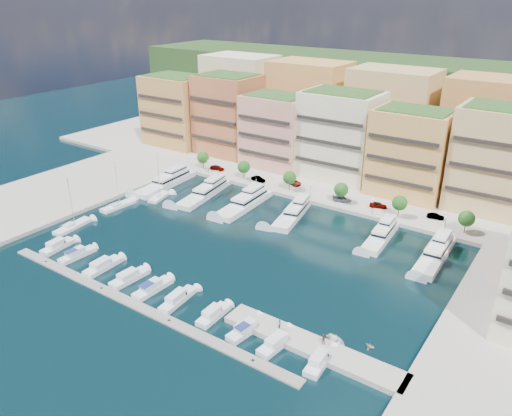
% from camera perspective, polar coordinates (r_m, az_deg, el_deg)
% --- Properties ---
extents(ground, '(400.00, 400.00, 0.00)m').
position_cam_1_polar(ground, '(113.62, -1.55, -4.39)').
color(ground, black).
rests_on(ground, ground).
extents(north_quay, '(220.00, 64.00, 2.00)m').
position_cam_1_polar(north_quay, '(163.48, 11.44, 4.16)').
color(north_quay, '#9E998E').
rests_on(north_quay, ground).
extents(west_quay, '(34.00, 76.00, 2.00)m').
position_cam_1_polar(west_quay, '(151.41, -22.74, 1.11)').
color(west_quay, '#9E998E').
rests_on(west_quay, ground).
extents(hillside, '(240.00, 40.00, 58.00)m').
position_cam_1_polar(hillside, '(206.65, 16.96, 7.72)').
color(hillside, '#1C3415').
rests_on(hillside, ground).
extents(south_pontoon, '(72.00, 2.20, 0.35)m').
position_cam_1_polar(south_pontoon, '(96.69, -13.79, -10.70)').
color(south_pontoon, gray).
rests_on(south_pontoon, ground).
extents(finger_pier, '(32.00, 5.00, 2.00)m').
position_cam_1_polar(finger_pier, '(84.70, 6.35, -15.69)').
color(finger_pier, '#9E998E').
rests_on(finger_pier, ground).
extents(apartment_0, '(22.00, 16.50, 24.80)m').
position_cam_1_polar(apartment_0, '(185.55, -9.07, 10.96)').
color(apartment_0, '#BA8844').
rests_on(apartment_0, north_quay).
extents(apartment_1, '(20.00, 16.50, 26.80)m').
position_cam_1_polar(apartment_1, '(172.71, -3.21, 10.60)').
color(apartment_1, '#B26E3B').
rests_on(apartment_1, north_quay).
extents(apartment_2, '(20.00, 15.50, 22.80)m').
position_cam_1_polar(apartment_2, '(159.85, 2.39, 8.79)').
color(apartment_2, tan).
rests_on(apartment_2, north_quay).
extents(apartment_3, '(22.00, 16.50, 25.80)m').
position_cam_1_polar(apartment_3, '(151.41, 9.60, 8.21)').
color(apartment_3, '#FAF1C1').
rests_on(apartment_3, north_quay).
extents(apartment_4, '(20.00, 15.50, 23.80)m').
position_cam_1_polar(apartment_4, '(142.31, 17.22, 6.04)').
color(apartment_4, '#DFA253').
rests_on(apartment_4, north_quay).
extents(apartment_5, '(22.00, 16.50, 26.80)m').
position_cam_1_polar(apartment_5, '(139.27, 26.13, 4.92)').
color(apartment_5, tan).
rests_on(apartment_5, north_quay).
extents(backblock_0, '(26.00, 18.00, 30.00)m').
position_cam_1_polar(backblock_0, '(195.99, -1.79, 12.72)').
color(backblock_0, '#FAF1C1').
rests_on(backblock_0, north_quay).
extents(backblock_1, '(26.00, 18.00, 30.00)m').
position_cam_1_polar(backblock_1, '(180.10, 6.07, 11.61)').
color(backblock_1, '#DFA253').
rests_on(backblock_1, north_quay).
extents(backblock_2, '(26.00, 18.00, 30.00)m').
position_cam_1_polar(backblock_2, '(168.09, 15.16, 10.04)').
color(backblock_2, tan).
rests_on(backblock_2, north_quay).
extents(backblock_3, '(26.00, 18.00, 30.00)m').
position_cam_1_polar(backblock_3, '(160.86, 25.24, 8.01)').
color(backblock_3, '#BA8844').
rests_on(backblock_3, north_quay).
extents(tree_0, '(3.80, 3.80, 5.65)m').
position_cam_1_polar(tree_0, '(159.08, -6.08, 5.76)').
color(tree_0, '#473323').
rests_on(tree_0, north_quay).
extents(tree_1, '(3.80, 3.80, 5.65)m').
position_cam_1_polar(tree_1, '(149.57, -1.40, 4.71)').
color(tree_1, '#473323').
rests_on(tree_1, north_quay).
extents(tree_2, '(3.80, 3.80, 5.65)m').
position_cam_1_polar(tree_2, '(141.25, 3.86, 3.49)').
color(tree_2, '#473323').
rests_on(tree_2, north_quay).
extents(tree_3, '(3.80, 3.80, 5.65)m').
position_cam_1_polar(tree_3, '(134.32, 9.71, 2.09)').
color(tree_3, '#473323').
rests_on(tree_3, north_quay).
extents(tree_4, '(3.80, 3.80, 5.65)m').
position_cam_1_polar(tree_4, '(129.02, 16.10, 0.54)').
color(tree_4, '#473323').
rests_on(tree_4, north_quay).
extents(tree_5, '(3.80, 3.80, 5.65)m').
position_cam_1_polar(tree_5, '(125.54, 22.93, -1.13)').
color(tree_5, '#473323').
rests_on(tree_5, north_quay).
extents(lamppost_0, '(0.30, 0.30, 4.20)m').
position_cam_1_polar(lamppost_0, '(155.23, -5.49, 4.97)').
color(lamppost_0, black).
rests_on(lamppost_0, north_quay).
extents(lamppost_1, '(0.30, 0.30, 4.20)m').
position_cam_1_polar(lamppost_1, '(144.83, -0.01, 3.68)').
color(lamppost_1, black).
rests_on(lamppost_1, north_quay).
extents(lamppost_2, '(0.30, 0.30, 4.20)m').
position_cam_1_polar(lamppost_2, '(136.03, 6.23, 2.17)').
color(lamppost_2, black).
rests_on(lamppost_2, north_quay).
extents(lamppost_3, '(0.30, 0.30, 4.20)m').
position_cam_1_polar(lamppost_3, '(129.16, 13.22, 0.44)').
color(lamppost_3, black).
rests_on(lamppost_3, north_quay).
extents(lamppost_4, '(0.30, 0.30, 4.20)m').
position_cam_1_polar(lamppost_4, '(124.52, 20.85, -1.45)').
color(lamppost_4, black).
rests_on(lamppost_4, north_quay).
extents(yacht_0, '(6.73, 23.30, 7.30)m').
position_cam_1_polar(yacht_0, '(150.55, -10.03, 3.04)').
color(yacht_0, white).
rests_on(yacht_0, ground).
extents(yacht_1, '(8.33, 22.88, 7.30)m').
position_cam_1_polar(yacht_1, '(141.40, -5.72, 1.86)').
color(yacht_1, white).
rests_on(yacht_1, ground).
extents(yacht_2, '(6.46, 21.76, 7.30)m').
position_cam_1_polar(yacht_2, '(133.86, -1.12, 0.73)').
color(yacht_2, white).
rests_on(yacht_2, ground).
extents(yacht_3, '(8.19, 19.33, 7.30)m').
position_cam_1_polar(yacht_3, '(127.77, 4.31, -0.50)').
color(yacht_3, white).
rests_on(yacht_3, ground).
extents(yacht_5, '(5.25, 17.13, 7.30)m').
position_cam_1_polar(yacht_5, '(119.70, 14.15, -2.97)').
color(yacht_5, white).
rests_on(yacht_5, ground).
extents(yacht_6, '(5.12, 20.23, 7.30)m').
position_cam_1_polar(yacht_6, '(115.28, 19.88, -4.81)').
color(yacht_6, white).
rests_on(yacht_6, ground).
extents(cruiser_0, '(3.64, 8.36, 2.55)m').
position_cam_1_polar(cruiser_0, '(120.97, -21.73, -4.08)').
color(cruiser_0, silver).
rests_on(cruiser_0, ground).
extents(cruiser_1, '(2.66, 8.52, 2.66)m').
position_cam_1_polar(cruiser_1, '(115.70, -19.78, -5.05)').
color(cruiser_1, silver).
rests_on(cruiser_1, ground).
extents(cruiser_2, '(3.11, 8.87, 2.55)m').
position_cam_1_polar(cruiser_2, '(109.54, -17.11, -6.37)').
color(cruiser_2, silver).
rests_on(cruiser_2, ground).
extents(cruiser_3, '(3.09, 8.54, 2.55)m').
position_cam_1_polar(cruiser_3, '(103.98, -14.29, -7.74)').
color(cruiser_3, silver).
rests_on(cruiser_3, ground).
extents(cruiser_4, '(2.80, 8.75, 2.66)m').
position_cam_1_polar(cruiser_4, '(99.67, -11.75, -8.95)').
color(cruiser_4, silver).
rests_on(cruiser_4, ground).
extents(cruiser_5, '(3.18, 9.19, 2.55)m').
position_cam_1_polar(cruiser_5, '(95.63, -8.93, -10.27)').
color(cruiser_5, silver).
rests_on(cruiser_5, ground).
extents(cruiser_6, '(2.70, 7.57, 2.55)m').
position_cam_1_polar(cruiser_6, '(90.86, -4.91, -12.07)').
color(cruiser_6, silver).
rests_on(cruiser_6, ground).
extents(cruiser_7, '(3.39, 8.20, 2.66)m').
position_cam_1_polar(cruiser_7, '(87.21, -1.13, -13.70)').
color(cruiser_7, silver).
rests_on(cruiser_7, ground).
extents(cruiser_8, '(3.25, 8.24, 2.55)m').
position_cam_1_polar(cruiser_8, '(84.51, 2.40, -15.16)').
color(cruiser_8, silver).
rests_on(cruiser_8, ground).
extents(cruiser_9, '(2.98, 7.61, 2.55)m').
position_cam_1_polar(cruiser_9, '(81.63, 7.24, -17.02)').
color(cruiser_9, silver).
rests_on(cruiser_9, ground).
extents(sailboat_1, '(3.41, 10.15, 13.20)m').
position_cam_1_polar(sailboat_1, '(138.31, -15.48, 0.20)').
color(sailboat_1, white).
rests_on(sailboat_1, ground).
extents(sailboat_0, '(3.97, 10.56, 13.20)m').
position_cam_1_polar(sailboat_0, '(129.92, -20.21, -2.01)').
color(sailboat_0, white).
rests_on(sailboat_0, ground).
extents(sailboat_2, '(4.52, 8.28, 13.20)m').
position_cam_1_polar(sailboat_2, '(141.53, -11.01, 1.20)').
color(sailboat_2, white).
rests_on(sailboat_2, ground).
extents(tender_2, '(4.40, 3.72, 0.78)m').
position_cam_1_polar(tender_2, '(86.21, 9.14, -14.73)').
color(tender_2, silver).
rests_on(tender_2, ground).
extents(tender_3, '(2.08, 1.92, 0.91)m').
position_cam_1_polar(tender_3, '(86.05, 12.92, -15.11)').
color(tender_3, beige).
rests_on(tender_3, ground).
extents(car_0, '(4.80, 2.27, 1.58)m').
position_cam_1_polar(car_0, '(158.41, -4.46, 4.62)').
color(car_0, gray).
rests_on(car_0, north_quay).
extents(car_1, '(4.70, 2.18, 1.49)m').
position_cam_1_polar(car_1, '(148.43, 0.26, 3.33)').
color(car_1, gray).
rests_on(car_1, north_quay).
extents(car_2, '(6.14, 4.45, 1.55)m').
position_cam_1_polar(car_2, '(146.58, 4.28, 3.01)').
color(car_2, gray).
rests_on(car_2, north_quay).
extents(car_3, '(5.48, 3.45, 1.48)m').
position_cam_1_polar(car_3, '(136.13, 9.81, 1.02)').
color(car_3, gray).
rests_on(car_3, north_quay).
extents(car_4, '(4.74, 2.94, 1.51)m').
position_cam_1_polar(car_4, '(134.27, 13.80, 0.34)').
color(car_4, gray).
rests_on(car_4, north_quay).
extents(car_5, '(4.33, 2.09, 1.37)m').
position_cam_1_polar(car_5, '(131.90, 19.82, -0.90)').
color(car_5, gray).
rests_on(car_5, north_quay).
extents(person_0, '(0.74, 0.84, 1.93)m').
position_cam_1_polar(person_0, '(86.07, 2.73, -13.14)').
color(person_0, '#2A3C54').
rests_on(person_0, finger_pier).
extents(person_1, '(1.15, 1.08, 1.87)m').
position_cam_1_polar(person_1, '(83.69, 7.68, -14.63)').
color(person_1, brown).
rests_on(person_1, finger_pier).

